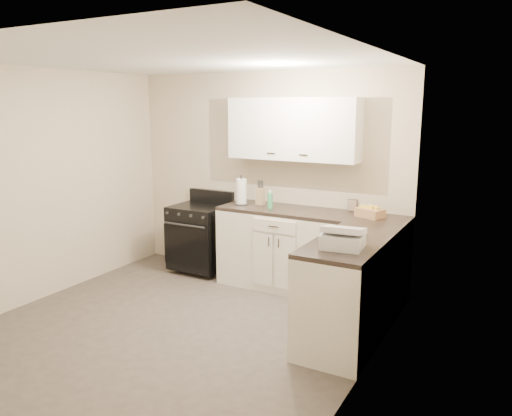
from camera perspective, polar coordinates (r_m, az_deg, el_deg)
The scene contains 19 objects.
floor at distance 5.01m, azimuth -8.81°, elevation -13.33°, with size 3.60×3.60×0.00m, color #473F38.
ceiling at distance 4.56m, azimuth -9.82°, elevation 16.47°, with size 3.60×3.60×0.00m, color white.
wall_back at distance 6.12m, azimuth 1.14°, elevation 3.63°, with size 3.60×3.60×0.00m, color beige.
wall_right at distance 3.81m, azimuth 12.61°, elevation -1.60°, with size 3.60×3.60×0.00m, color beige.
wall_left at distance 5.90m, azimuth -23.22°, elevation 2.38°, with size 3.60×3.60×0.00m, color beige.
base_cabinets_back at distance 5.84m, azimuth 3.44°, elevation -4.81°, with size 1.55×0.60×0.90m, color silver.
base_cabinets_right at distance 4.90m, azimuth 11.64°, elevation -8.33°, with size 0.60×1.90×0.90m, color silver.
countertop_back at distance 5.73m, azimuth 3.50°, elevation -0.30°, with size 1.55×0.60×0.04m, color black.
countertop_right at distance 4.76m, azimuth 11.87°, elevation -3.01°, with size 0.60×1.90×0.04m, color black.
upper_cabinets at distance 5.75m, azimuth 4.26°, elevation 8.99°, with size 1.55×0.30×0.70m, color white.
stove at distance 6.41m, azimuth -6.49°, elevation -3.28°, with size 0.66×0.57×0.80m, color black.
knife_block at distance 5.95m, azimuth 0.50°, elevation 1.36°, with size 0.09×0.08×0.20m, color tan.
paper_towel at distance 5.96m, azimuth -1.69°, elevation 1.89°, with size 0.13×0.13×0.31m, color white.
soap_bottle at distance 5.73m, azimuth 1.62°, elevation 0.86°, with size 0.06×0.06×0.18m, color #42AE64.
picture_frame at distance 5.70m, azimuth 10.96°, elevation 0.32°, with size 0.10×0.01×0.13m, color black.
wicker_basket at distance 5.42m, azimuth 12.89°, elevation -0.55°, with size 0.28×0.19×0.09m, color tan.
countertop_grill at distance 4.22m, azimuth 9.88°, elevation -3.70°, with size 0.33×0.31×0.12m, color silver.
oven_mitt_near at distance 4.59m, azimuth 5.99°, elevation -9.51°, with size 0.02×0.17×0.30m, color black.
oven_mitt_far at distance 4.77m, azimuth 6.95°, elevation -8.75°, with size 0.02×0.16×0.28m, color black.
Camera 1 is at (2.82, -3.57, 2.11)m, focal length 35.00 mm.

